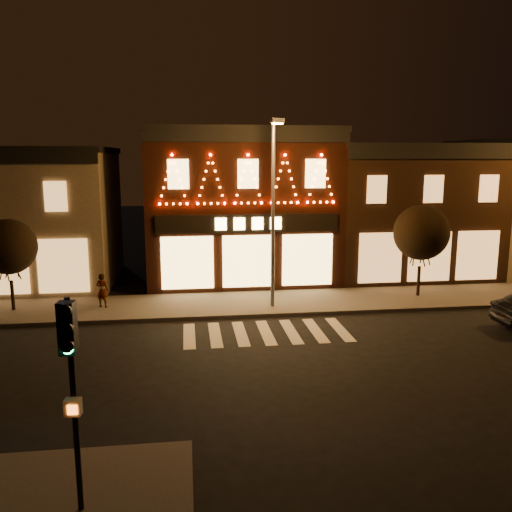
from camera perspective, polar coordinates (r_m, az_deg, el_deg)
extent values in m
plane|color=black|center=(17.42, 3.09, -12.44)|extent=(120.00, 120.00, 0.00)
cube|color=#47423D|center=(25.18, 4.23, -4.93)|extent=(44.00, 4.00, 0.15)
cube|color=#33140B|center=(30.02, -1.76, 5.24)|extent=(10.00, 8.00, 8.00)
cube|color=black|center=(29.92, -1.81, 13.18)|extent=(10.20, 8.20, 0.30)
cube|color=black|center=(25.88, -0.88, 12.69)|extent=(10.00, 0.25, 0.50)
cube|color=black|center=(26.02, -0.84, 3.52)|extent=(9.00, 0.15, 0.90)
cube|color=#FFD87F|center=(25.92, -0.81, 3.50)|extent=(3.40, 0.08, 0.60)
cube|color=#382113|center=(32.42, 15.25, 4.57)|extent=(9.00, 8.00, 7.20)
cube|color=black|center=(32.27, 15.58, 11.20)|extent=(9.20, 8.20, 0.30)
cube|color=black|center=(28.57, 18.74, 10.35)|extent=(9.00, 0.25, 0.50)
cylinder|color=black|center=(10.77, -18.94, -15.11)|extent=(0.11, 0.11, 4.20)
cube|color=black|center=(10.00, -19.60, -7.30)|extent=(0.32, 0.30, 0.96)
cylinder|color=#19FF72|center=(9.96, -19.57, -9.31)|extent=(0.21, 0.07, 0.20)
cube|color=beige|center=(10.56, -19.06, -15.09)|extent=(0.31, 0.23, 0.31)
cylinder|color=#59595E|center=(23.41, 1.83, 4.36)|extent=(0.16, 0.16, 8.23)
cylinder|color=#59595E|center=(22.50, 2.11, 14.34)|extent=(0.20, 1.65, 0.10)
cube|color=#59595E|center=(21.68, 2.35, 14.34)|extent=(0.53, 0.32, 0.19)
cube|color=orange|center=(21.67, 2.34, 14.04)|extent=(0.40, 0.23, 0.05)
cylinder|color=black|center=(25.76, -24.69, -3.85)|extent=(0.15, 0.15, 1.32)
sphere|color=black|center=(25.34, -25.07, 0.91)|extent=(2.42, 2.42, 2.42)
cylinder|color=black|center=(26.99, 17.06, -2.57)|extent=(0.16, 0.16, 1.45)
sphere|color=black|center=(26.57, 17.34, 2.43)|extent=(2.65, 2.65, 2.65)
imported|color=gray|center=(24.78, -16.18, -3.56)|extent=(0.66, 0.54, 1.55)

